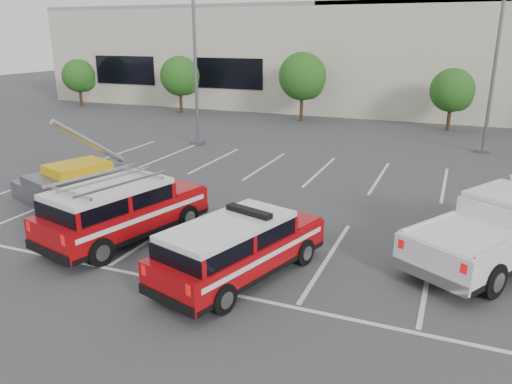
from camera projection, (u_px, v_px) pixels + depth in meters
ground at (240, 244)px, 15.02m from camera, size 120.00×120.00×0.00m
stall_markings at (288, 200)px, 18.98m from camera, size 23.00×15.00×0.01m
convention_building at (398, 50)px, 41.59m from camera, size 60.00×16.99×13.20m
tree_far_left at (80, 77)px, 42.72m from camera, size 2.77×2.77×3.99m
tree_left at (181, 77)px, 39.01m from camera, size 3.07×3.07×4.42m
tree_mid_left at (304, 78)px, 35.30m from camera, size 3.37×3.37×4.85m
tree_mid_right at (453, 92)px, 31.83m from camera, size 2.77×2.77×3.99m
light_pole_left at (195, 50)px, 26.92m from camera, size 0.90×0.60×10.24m
light_pole_mid at (497, 52)px, 25.00m from camera, size 0.90×0.60×10.24m
fire_chief_suv at (238, 252)px, 12.75m from camera, size 3.23×5.38×1.78m
white_pickup at (499, 235)px, 13.71m from camera, size 5.02×6.43×1.90m
ladder_suv at (122, 214)px, 15.13m from camera, size 3.29×5.58×2.06m
utility_rig at (76, 183)px, 19.00m from camera, size 4.10×4.00×3.17m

